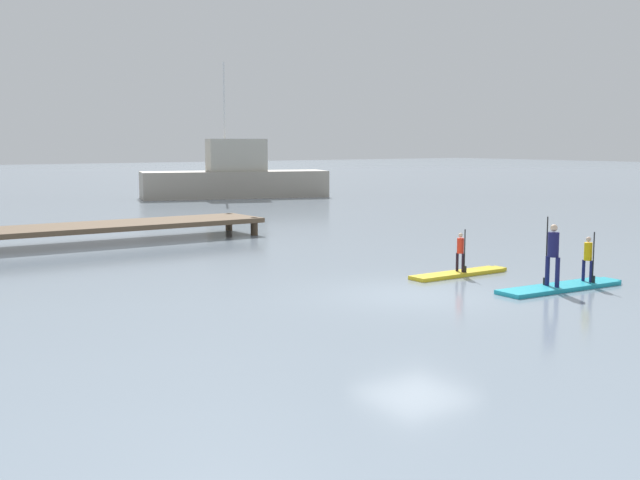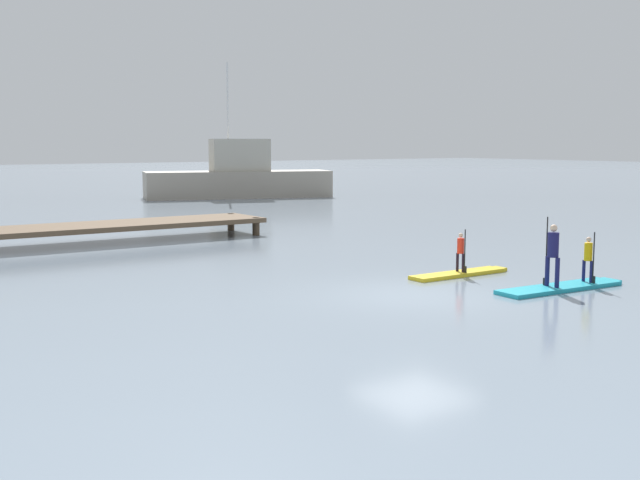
{
  "view_description": "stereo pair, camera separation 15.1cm",
  "coord_description": "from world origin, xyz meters",
  "px_view_note": "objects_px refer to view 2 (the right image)",
  "views": [
    {
      "loc": [
        -12.42,
        -13.82,
        3.58
      ],
      "look_at": [
        -0.37,
        3.48,
        0.97
      ],
      "focal_mm": 44.51,
      "sensor_mm": 36.0,
      "label": 1
    },
    {
      "loc": [
        -12.29,
        -13.91,
        3.58
      ],
      "look_at": [
        -0.37,
        3.48,
        0.97
      ],
      "focal_mm": 44.51,
      "sensor_mm": 36.0,
      "label": 2
    }
  ],
  "objects_px": {
    "paddler_adult": "(553,251)",
    "fishing_boat_white_large": "(239,178)",
    "paddleboard_near": "(460,274)",
    "paddleboard_far": "(561,287)",
    "paddler_child_solo": "(461,250)",
    "paddler_child_front": "(588,257)"
  },
  "relations": [
    {
      "from": "paddler_child_solo",
      "to": "paddleboard_far",
      "type": "xyz_separation_m",
      "value": [
        0.6,
        -2.88,
        -0.64
      ]
    },
    {
      "from": "paddler_adult",
      "to": "paddler_child_front",
      "type": "height_order",
      "value": "paddler_adult"
    },
    {
      "from": "fishing_boat_white_large",
      "to": "paddler_child_solo",
      "type": "bearing_deg",
      "value": -107.86
    },
    {
      "from": "paddler_child_solo",
      "to": "paddler_adult",
      "type": "xyz_separation_m",
      "value": [
        0.25,
        -2.85,
        0.28
      ]
    },
    {
      "from": "paddler_child_solo",
      "to": "fishing_boat_white_large",
      "type": "xyz_separation_m",
      "value": [
        9.79,
        30.4,
        0.58
      ]
    },
    {
      "from": "paddler_adult",
      "to": "paddler_child_front",
      "type": "bearing_deg",
      "value": -4.14
    },
    {
      "from": "paddleboard_near",
      "to": "paddleboard_far",
      "type": "relative_size",
      "value": 0.84
    },
    {
      "from": "paddleboard_near",
      "to": "paddler_child_front",
      "type": "relative_size",
      "value": 2.52
    },
    {
      "from": "paddleboard_near",
      "to": "fishing_boat_white_large",
      "type": "distance_m",
      "value": 31.95
    },
    {
      "from": "paddleboard_near",
      "to": "paddler_child_solo",
      "type": "height_order",
      "value": "paddler_child_solo"
    },
    {
      "from": "paddler_adult",
      "to": "paddleboard_near",
      "type": "bearing_deg",
      "value": 95.1
    },
    {
      "from": "paddler_adult",
      "to": "fishing_boat_white_large",
      "type": "distance_m",
      "value": 34.6
    },
    {
      "from": "paddleboard_near",
      "to": "paddleboard_far",
      "type": "distance_m",
      "value": 2.95
    },
    {
      "from": "paddleboard_near",
      "to": "paddler_child_solo",
      "type": "xyz_separation_m",
      "value": [
        0.0,
        -0.01,
        0.64
      ]
    },
    {
      "from": "paddler_child_front",
      "to": "fishing_boat_white_large",
      "type": "bearing_deg",
      "value": 76.05
    },
    {
      "from": "paddler_adult",
      "to": "paddleboard_far",
      "type": "bearing_deg",
      "value": -4.49
    },
    {
      "from": "paddler_child_front",
      "to": "fishing_boat_white_large",
      "type": "distance_m",
      "value": 34.36
    },
    {
      "from": "fishing_boat_white_large",
      "to": "paddleboard_far",
      "type": "bearing_deg",
      "value": -105.45
    },
    {
      "from": "paddleboard_near",
      "to": "fishing_boat_white_large",
      "type": "relative_size",
      "value": 0.26
    },
    {
      "from": "paddleboard_far",
      "to": "paddler_child_front",
      "type": "xyz_separation_m",
      "value": [
        0.91,
        -0.06,
        0.69
      ]
    },
    {
      "from": "paddleboard_far",
      "to": "fishing_boat_white_large",
      "type": "bearing_deg",
      "value": 74.55
    },
    {
      "from": "paddler_adult",
      "to": "fishing_boat_white_large",
      "type": "xyz_separation_m",
      "value": [
        9.54,
        33.26,
        0.3
      ]
    }
  ]
}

